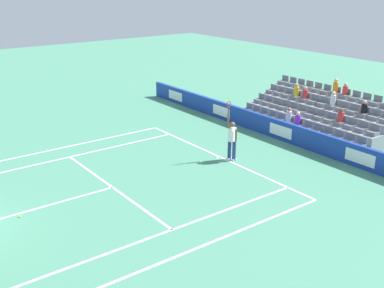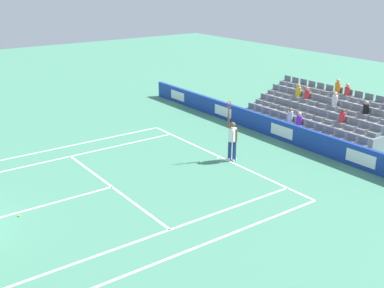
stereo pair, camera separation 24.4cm
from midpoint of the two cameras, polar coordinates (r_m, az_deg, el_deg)
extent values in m
cube|color=white|center=(21.83, 3.05, -1.56)|extent=(10.97, 0.10, 0.01)
cube|color=white|center=(19.05, -9.82, -5.10)|extent=(8.23, 0.10, 0.01)
cube|color=white|center=(18.01, -18.95, -7.45)|extent=(0.10, 6.40, 0.01)
cube|color=white|center=(22.39, -15.72, -1.74)|extent=(0.10, 11.89, 0.01)
cube|color=white|center=(15.64, -4.25, -10.65)|extent=(0.10, 11.89, 0.01)
cube|color=white|center=(23.60, -16.95, -0.76)|extent=(0.10, 11.89, 0.01)
cube|color=white|center=(14.67, -1.28, -12.84)|extent=(0.10, 11.89, 0.01)
cube|color=white|center=(21.77, 2.85, -1.61)|extent=(0.10, 0.20, 0.01)
cube|color=#193899|center=(24.30, 10.39, 1.59)|extent=(22.93, 0.20, 0.98)
cube|color=white|center=(21.55, 19.06, -1.54)|extent=(1.47, 0.01, 0.55)
cube|color=white|center=(24.22, 10.21, 1.54)|extent=(1.47, 0.01, 0.55)
cube|color=white|center=(27.40, 3.25, 3.94)|extent=(1.47, 0.01, 0.55)
cube|color=white|center=(30.93, -2.22, 5.78)|extent=(1.47, 0.01, 0.55)
cylinder|color=navy|center=(21.32, 4.71, -0.83)|extent=(0.16, 0.16, 0.90)
cylinder|color=navy|center=(21.44, 4.15, -0.71)|extent=(0.16, 0.16, 0.90)
cube|color=white|center=(21.47, 4.68, -1.86)|extent=(0.20, 0.28, 0.08)
cube|color=white|center=(21.58, 4.12, -1.73)|extent=(0.20, 0.28, 0.08)
cube|color=white|center=(21.13, 4.48, 1.14)|extent=(0.32, 0.41, 0.60)
sphere|color=brown|center=(20.99, 4.51, 2.33)|extent=(0.24, 0.24, 0.24)
cylinder|color=brown|center=(21.05, 4.01, 2.82)|extent=(0.09, 0.09, 0.62)
cylinder|color=brown|center=(20.98, 4.93, 1.04)|extent=(0.09, 0.09, 0.56)
cylinder|color=black|center=(20.93, 4.03, 4.00)|extent=(0.04, 0.04, 0.28)
torus|color=red|center=(20.85, 4.05, 4.74)|extent=(0.13, 0.30, 0.31)
sphere|color=#D1E533|center=(20.78, 4.07, 5.49)|extent=(0.07, 0.07, 0.07)
cube|color=gray|center=(25.15, 12.04, 1.42)|extent=(8.06, 0.95, 0.42)
cube|color=slate|center=(22.93, 19.01, -0.21)|extent=(0.48, 0.44, 0.20)
cube|color=slate|center=(23.01, 19.36, 0.48)|extent=(0.48, 0.04, 0.30)
cube|color=slate|center=(23.25, 17.77, 0.20)|extent=(0.48, 0.44, 0.20)
cube|color=slate|center=(23.33, 18.12, 0.88)|extent=(0.48, 0.04, 0.30)
cube|color=slate|center=(23.59, 16.57, 0.60)|extent=(0.48, 0.44, 0.20)
cube|color=slate|center=(23.67, 16.92, 1.27)|extent=(0.48, 0.04, 0.30)
cube|color=slate|center=(23.94, 15.39, 0.99)|extent=(0.48, 0.44, 0.20)
cube|color=slate|center=(24.02, 15.75, 1.65)|extent=(0.48, 0.04, 0.30)
cube|color=slate|center=(24.30, 14.26, 1.37)|extent=(0.48, 0.44, 0.20)
cube|color=slate|center=(24.38, 14.61, 2.02)|extent=(0.48, 0.04, 0.30)
cube|color=slate|center=(24.68, 13.16, 1.74)|extent=(0.48, 0.44, 0.20)
cube|color=slate|center=(24.75, 13.50, 2.37)|extent=(0.48, 0.04, 0.30)
cube|color=slate|center=(25.06, 12.08, 2.09)|extent=(0.48, 0.44, 0.20)
cube|color=slate|center=(25.13, 12.43, 2.71)|extent=(0.48, 0.04, 0.30)
cube|color=slate|center=(25.45, 11.05, 2.44)|extent=(0.48, 0.44, 0.20)
cube|color=slate|center=(25.52, 11.39, 3.05)|extent=(0.48, 0.04, 0.30)
cube|color=slate|center=(25.85, 10.04, 2.77)|extent=(0.48, 0.44, 0.20)
cube|color=slate|center=(25.92, 10.38, 3.37)|extent=(0.48, 0.04, 0.30)
cube|color=slate|center=(26.25, 9.06, 3.09)|extent=(0.48, 0.44, 0.20)
cube|color=slate|center=(26.33, 9.40, 3.68)|extent=(0.48, 0.04, 0.30)
cube|color=slate|center=(26.67, 8.12, 3.40)|extent=(0.48, 0.44, 0.20)
cube|color=slate|center=(26.74, 8.45, 3.98)|extent=(0.48, 0.04, 0.30)
cube|color=slate|center=(27.09, 7.20, 3.70)|extent=(0.48, 0.44, 0.20)
cube|color=slate|center=(27.16, 7.53, 4.27)|extent=(0.48, 0.04, 0.30)
cube|color=slate|center=(27.53, 6.31, 3.99)|extent=(0.48, 0.44, 0.20)
cube|color=slate|center=(27.59, 6.63, 4.55)|extent=(0.48, 0.04, 0.30)
cube|color=gray|center=(25.78, 13.48, 2.25)|extent=(8.06, 0.95, 0.84)
cube|color=slate|center=(23.56, 20.45, 1.22)|extent=(0.48, 0.44, 0.20)
cube|color=slate|center=(23.65, 20.79, 1.88)|extent=(0.48, 0.04, 0.30)
cube|color=slate|center=(23.88, 19.22, 1.60)|extent=(0.48, 0.44, 0.20)
cube|color=slate|center=(23.97, 19.56, 2.26)|extent=(0.48, 0.04, 0.30)
cube|color=slate|center=(24.21, 18.03, 1.98)|extent=(0.48, 0.44, 0.20)
cube|color=slate|center=(24.30, 18.37, 2.62)|extent=(0.48, 0.04, 0.30)
cube|color=slate|center=(24.55, 16.86, 2.34)|extent=(0.48, 0.44, 0.20)
cube|color=slate|center=(24.64, 17.20, 2.97)|extent=(0.48, 0.04, 0.30)
cube|color=slate|center=(24.90, 15.73, 2.69)|extent=(0.48, 0.44, 0.20)
cube|color=slate|center=(24.99, 16.07, 3.31)|extent=(0.48, 0.04, 0.30)
cube|color=slate|center=(25.27, 14.63, 3.03)|extent=(0.48, 0.44, 0.20)
cube|color=slate|center=(25.35, 14.97, 3.64)|extent=(0.48, 0.04, 0.30)
cube|color=slate|center=(25.64, 13.57, 3.36)|extent=(0.48, 0.44, 0.20)
cube|color=slate|center=(25.72, 13.90, 3.96)|extent=(0.48, 0.04, 0.30)
cube|color=slate|center=(26.02, 12.53, 3.67)|extent=(0.48, 0.44, 0.20)
cube|color=slate|center=(26.10, 12.86, 4.27)|extent=(0.48, 0.04, 0.30)
cube|color=slate|center=(26.41, 11.52, 3.98)|extent=(0.48, 0.44, 0.20)
cube|color=slate|center=(26.49, 11.85, 4.57)|extent=(0.48, 0.04, 0.30)
cube|color=slate|center=(26.81, 10.54, 4.28)|extent=(0.48, 0.44, 0.20)
cube|color=slate|center=(26.89, 10.87, 4.86)|extent=(0.48, 0.04, 0.30)
cube|color=slate|center=(27.22, 9.59, 4.57)|extent=(0.48, 0.44, 0.20)
cube|color=slate|center=(27.30, 9.91, 5.13)|extent=(0.48, 0.04, 0.30)
cube|color=slate|center=(27.63, 8.67, 4.84)|extent=(0.48, 0.44, 0.20)
cube|color=slate|center=(27.71, 8.99, 5.40)|extent=(0.48, 0.04, 0.30)
cube|color=slate|center=(28.06, 7.77, 5.11)|extent=(0.48, 0.44, 0.20)
cube|color=slate|center=(28.13, 8.09, 5.66)|extent=(0.48, 0.04, 0.30)
cube|color=gray|center=(26.44, 14.85, 3.03)|extent=(8.06, 0.95, 1.26)
cube|color=slate|center=(24.53, 20.60, 2.93)|extent=(0.48, 0.44, 0.20)
cube|color=slate|center=(24.63, 20.92, 3.56)|extent=(0.48, 0.04, 0.30)
cube|color=slate|center=(24.85, 19.42, 3.28)|extent=(0.48, 0.44, 0.20)
cube|color=slate|center=(24.95, 19.74, 3.90)|extent=(0.48, 0.04, 0.30)
cube|color=slate|center=(25.19, 18.26, 3.61)|extent=(0.48, 0.44, 0.20)
cube|color=slate|center=(25.28, 18.59, 4.23)|extent=(0.48, 0.04, 0.30)
cube|color=slate|center=(25.53, 17.14, 3.94)|extent=(0.48, 0.44, 0.20)
cube|color=slate|center=(25.63, 17.47, 4.54)|extent=(0.48, 0.04, 0.30)
cube|color=slate|center=(25.88, 16.05, 4.26)|extent=(0.48, 0.44, 0.20)
cube|color=slate|center=(25.98, 16.37, 4.85)|extent=(0.48, 0.04, 0.30)
cube|color=slate|center=(26.25, 14.98, 4.56)|extent=(0.48, 0.44, 0.20)
cube|color=slate|center=(26.34, 15.31, 5.15)|extent=(0.48, 0.04, 0.30)
cube|color=slate|center=(26.62, 13.95, 4.86)|extent=(0.48, 0.44, 0.20)
cube|color=slate|center=(26.71, 14.27, 5.43)|extent=(0.48, 0.04, 0.30)
cube|color=slate|center=(27.00, 12.94, 5.14)|extent=(0.48, 0.44, 0.20)
cube|color=slate|center=(27.09, 13.26, 5.71)|extent=(0.48, 0.04, 0.30)
cube|color=slate|center=(27.39, 11.96, 5.42)|extent=(0.48, 0.44, 0.20)
cube|color=slate|center=(27.48, 12.28, 5.98)|extent=(0.48, 0.04, 0.30)
cube|color=slate|center=(27.79, 11.01, 5.69)|extent=(0.48, 0.44, 0.20)
cube|color=slate|center=(27.88, 11.32, 6.24)|extent=(0.48, 0.04, 0.30)
cube|color=slate|center=(28.20, 10.08, 5.94)|extent=(0.48, 0.44, 0.20)
cube|color=slate|center=(28.29, 10.39, 6.49)|extent=(0.48, 0.04, 0.30)
cube|color=slate|center=(28.61, 9.18, 6.19)|extent=(0.48, 0.44, 0.20)
cube|color=slate|center=(28.70, 9.49, 6.73)|extent=(0.48, 0.04, 0.30)
cube|color=gray|center=(27.11, 16.15, 3.78)|extent=(8.06, 0.95, 1.68)
cube|color=slate|center=(25.53, 20.74, 4.51)|extent=(0.48, 0.44, 0.20)
cube|color=slate|center=(25.63, 21.05, 5.11)|extent=(0.48, 0.04, 0.30)
cube|color=slate|center=(25.85, 19.60, 4.82)|extent=(0.48, 0.44, 0.20)
cube|color=slate|center=(25.95, 19.91, 5.42)|extent=(0.48, 0.04, 0.30)
cube|color=slate|center=(26.18, 18.48, 5.13)|extent=(0.48, 0.44, 0.20)
cube|color=slate|center=(26.29, 18.80, 5.71)|extent=(0.48, 0.04, 0.30)
cube|color=slate|center=(26.53, 17.40, 5.42)|extent=(0.48, 0.44, 0.20)
cube|color=slate|center=(26.63, 17.71, 6.00)|extent=(0.48, 0.04, 0.30)
cube|color=slate|center=(26.88, 16.34, 5.71)|extent=(0.48, 0.44, 0.20)
cube|color=slate|center=(26.99, 16.65, 6.27)|extent=(0.48, 0.04, 0.30)
cube|color=slate|center=(27.25, 15.31, 5.98)|extent=(0.48, 0.44, 0.20)
cube|color=slate|center=(27.35, 15.62, 6.54)|extent=(0.48, 0.04, 0.30)
cube|color=slate|center=(27.62, 14.30, 6.25)|extent=(0.48, 0.44, 0.20)
cube|color=slate|center=(27.72, 14.61, 6.80)|extent=(0.48, 0.04, 0.30)
cube|color=slate|center=(28.00, 13.33, 6.51)|extent=(0.48, 0.44, 0.20)
cube|color=slate|center=(28.10, 13.63, 7.05)|extent=(0.48, 0.04, 0.30)
cube|color=slate|center=(28.39, 12.37, 6.75)|extent=(0.48, 0.44, 0.20)
cube|color=slate|center=(28.49, 12.68, 7.29)|extent=(0.48, 0.04, 0.30)
cube|color=slate|center=(28.79, 11.45, 6.99)|extent=(0.48, 0.44, 0.20)
cube|color=slate|center=(28.89, 11.75, 7.52)|extent=(0.48, 0.04, 0.30)
cube|color=slate|center=(29.20, 10.54, 7.23)|extent=(0.48, 0.44, 0.20)
cube|color=slate|center=(29.29, 10.84, 7.75)|extent=(0.48, 0.04, 0.30)
cylinder|color=white|center=(25.83, 16.19, 5.04)|extent=(0.28, 0.28, 0.52)
sphere|color=beige|center=(25.75, 16.27, 5.82)|extent=(0.20, 0.20, 0.20)
cylinder|color=orange|center=(26.84, 16.48, 6.50)|extent=(0.28, 0.28, 0.55)
sphere|color=#D3A884|center=(26.76, 16.56, 7.28)|extent=(0.20, 0.20, 0.20)
cylinder|color=red|center=(26.50, 17.53, 6.09)|extent=(0.28, 0.28, 0.43)
sphere|color=#D3A884|center=(26.43, 17.60, 6.76)|extent=(0.20, 0.20, 0.20)
cylinder|color=red|center=(24.50, 17.01, 3.12)|extent=(0.28, 0.28, 0.48)
sphere|color=brown|center=(24.41, 17.09, 3.89)|extent=(0.20, 0.20, 0.20)
cylinder|color=red|center=(26.96, 13.06, 5.83)|extent=(0.28, 0.28, 0.45)
sphere|color=#D3A884|center=(26.89, 13.12, 6.51)|extent=(0.20, 0.20, 0.20)
cylinder|color=black|center=(24.81, 19.56, 4.00)|extent=(0.28, 0.28, 0.44)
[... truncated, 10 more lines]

